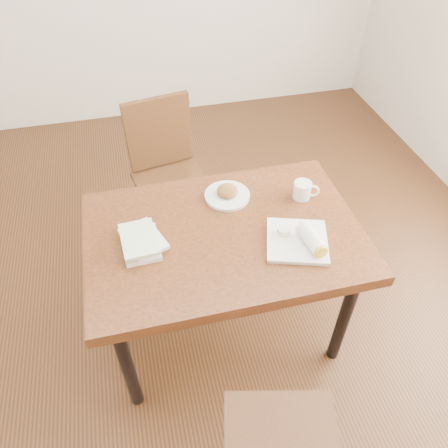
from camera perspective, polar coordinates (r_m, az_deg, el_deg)
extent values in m
cube|color=#472814|center=(2.57, 0.00, -13.01)|extent=(4.00, 5.00, 0.01)
cube|color=brown|center=(2.01, 0.00, -1.65)|extent=(1.25, 0.85, 0.06)
cylinder|color=black|center=(2.10, -12.54, -17.55)|extent=(0.06, 0.06, 0.69)
cylinder|color=black|center=(2.26, 15.41, -11.74)|extent=(0.06, 0.06, 0.69)
cylinder|color=black|center=(2.48, -13.73, -4.54)|extent=(0.06, 0.06, 0.69)
cylinder|color=black|center=(2.62, 9.54, -0.51)|extent=(0.06, 0.06, 0.69)
cylinder|color=#492915|center=(2.07, 0.95, -24.83)|extent=(0.04, 0.04, 0.45)
cylinder|color=#492915|center=(2.11, 11.76, -24.35)|extent=(0.04, 0.04, 0.45)
cylinder|color=#4C2E15|center=(3.04, -4.27, 4.39)|extent=(0.04, 0.04, 0.45)
cylinder|color=#4C2E15|center=(2.97, -10.76, 2.51)|extent=(0.04, 0.04, 0.45)
cylinder|color=#4C2E15|center=(2.78, -1.60, 0.10)|extent=(0.04, 0.04, 0.45)
cylinder|color=#4C2E15|center=(2.71, -8.62, -2.07)|extent=(0.04, 0.04, 0.45)
cube|color=#4C2E15|center=(2.71, -6.72, 5.16)|extent=(0.49, 0.49, 0.04)
cube|color=#4C2E15|center=(2.71, -8.54, 11.74)|extent=(0.40, 0.11, 0.45)
cylinder|color=white|center=(2.16, 0.42, 3.63)|extent=(0.22, 0.22, 0.01)
cylinder|color=white|center=(2.15, 0.42, 3.83)|extent=(0.22, 0.22, 0.01)
ellipsoid|color=#B27538|center=(2.14, 0.42, 4.36)|extent=(0.13, 0.13, 0.06)
cylinder|color=white|center=(2.17, 10.17, 4.39)|extent=(0.09, 0.09, 0.09)
torus|color=white|center=(2.18, 11.49, 4.25)|extent=(0.07, 0.04, 0.07)
cylinder|color=tan|center=(2.15, 10.30, 5.21)|extent=(0.08, 0.08, 0.01)
cylinder|color=#F2E5CC|center=(2.15, 10.31, 5.26)|extent=(0.05, 0.05, 0.00)
cube|color=white|center=(1.96, 9.50, -2.28)|extent=(0.33, 0.33, 0.02)
cube|color=white|center=(1.95, 9.53, -2.06)|extent=(0.33, 0.33, 0.01)
cylinder|color=white|center=(1.92, 11.29, -1.83)|extent=(0.09, 0.17, 0.07)
cylinder|color=yellow|center=(1.87, 12.49, -3.49)|extent=(0.06, 0.03, 0.06)
cylinder|color=silver|center=(1.95, 7.82, -0.90)|extent=(0.06, 0.06, 0.03)
cylinder|color=red|center=(1.95, 7.85, -0.65)|extent=(0.05, 0.05, 0.01)
cube|color=white|center=(1.95, -10.74, -2.62)|extent=(0.16, 0.23, 0.02)
cube|color=silver|center=(1.94, -10.50, -1.91)|extent=(0.21, 0.25, 0.02)
cube|color=#ACE296|center=(1.92, -11.05, -1.92)|extent=(0.17, 0.23, 0.02)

